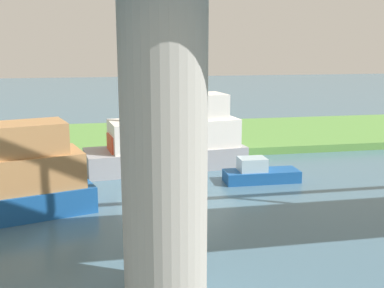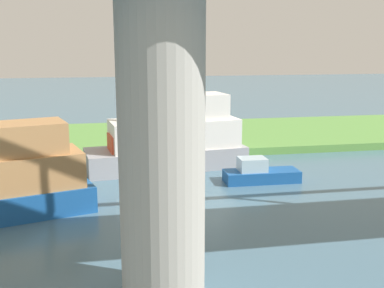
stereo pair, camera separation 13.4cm
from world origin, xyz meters
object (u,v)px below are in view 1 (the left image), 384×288
object	(u,v)px
person_on_bank	(139,139)
mooring_post	(53,144)
motorboat_red	(171,138)
houseboat_blue	(259,173)
bridge_pylon	(164,148)

from	to	relation	value
person_on_bank	mooring_post	world-z (taller)	person_on_bank
motorboat_red	houseboat_blue	world-z (taller)	motorboat_red
mooring_post	houseboat_blue	xyz separation A→B (m)	(-10.98, 7.05, -0.52)
mooring_post	motorboat_red	distance (m)	7.68
mooring_post	motorboat_red	world-z (taller)	motorboat_red
motorboat_red	houseboat_blue	bearing A→B (deg)	137.36
mooring_post	person_on_bank	bearing A→B (deg)	174.63
bridge_pylon	houseboat_blue	xyz separation A→B (m)	(-6.35, -10.48, -3.86)
person_on_bank	mooring_post	size ratio (longest dim) A/B	1.43
person_on_bank	motorboat_red	distance (m)	3.27
bridge_pylon	mooring_post	world-z (taller)	bridge_pylon
bridge_pylon	houseboat_blue	world-z (taller)	bridge_pylon
houseboat_blue	motorboat_red	bearing A→B (deg)	-42.64
houseboat_blue	mooring_post	bearing A→B (deg)	-32.71
mooring_post	houseboat_blue	size ratio (longest dim) A/B	0.25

